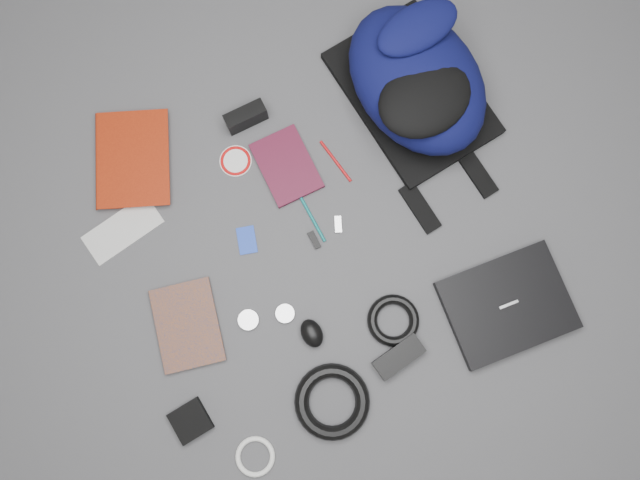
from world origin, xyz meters
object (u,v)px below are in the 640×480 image
object	(u,v)px
backpack	(417,80)
mouse	(312,333)
pouch	(191,421)
comic_book	(157,333)
power_brick	(399,357)
laptop	(507,305)
textbook_red	(96,162)
compact_camera	(246,117)
dvd_case	(286,166)

from	to	relation	value
backpack	mouse	world-z (taller)	backpack
pouch	comic_book	bearing A→B (deg)	94.40
mouse	power_brick	size ratio (longest dim) A/B	0.57
laptop	mouse	bearing A→B (deg)	167.09
comic_book	power_brick	xyz separation A→B (m)	(0.57, -0.26, 0.01)
textbook_red	compact_camera	xyz separation A→B (m)	(0.42, -0.02, 0.02)
dvd_case	power_brick	world-z (taller)	power_brick
dvd_case	compact_camera	xyz separation A→B (m)	(-0.06, 0.16, 0.02)
comic_book	mouse	size ratio (longest dim) A/B	2.92
dvd_case	power_brick	size ratio (longest dim) A/B	1.46
textbook_red	power_brick	distance (m)	0.95
dvd_case	power_brick	bearing A→B (deg)	-86.01
laptop	textbook_red	distance (m)	1.15
textbook_red	dvd_case	xyz separation A→B (m)	(0.48, -0.17, -0.01)
laptop	mouse	distance (m)	0.51
dvd_case	mouse	xyz separation A→B (m)	(-0.08, -0.44, 0.01)
dvd_case	compact_camera	distance (m)	0.17
textbook_red	mouse	bearing A→B (deg)	-41.74
backpack	compact_camera	xyz separation A→B (m)	(-0.45, 0.08, -0.07)
textbook_red	comic_book	world-z (taller)	textbook_red
laptop	power_brick	bearing A→B (deg)	-176.05
textbook_red	comic_book	size ratio (longest dim) A/B	1.21
backpack	pouch	distance (m)	1.05
power_brick	pouch	bearing A→B (deg)	161.70
comic_book	mouse	xyz separation A→B (m)	(0.38, -0.13, 0.01)
comic_book	mouse	distance (m)	0.40
laptop	power_brick	xyz separation A→B (m)	(-0.31, -0.03, 0.00)
compact_camera	mouse	xyz separation A→B (m)	(-0.02, -0.60, -0.01)
backpack	power_brick	xyz separation A→B (m)	(-0.28, -0.65, -0.09)
compact_camera	mouse	bearing A→B (deg)	-99.26
laptop	comic_book	world-z (taller)	laptop
textbook_red	compact_camera	distance (m)	0.42
mouse	laptop	bearing A→B (deg)	-17.82
textbook_red	mouse	world-z (taller)	mouse
mouse	pouch	bearing A→B (deg)	-170.46
pouch	backpack	bearing A→B (deg)	37.45
backpack	pouch	size ratio (longest dim) A/B	5.57
laptop	comic_book	bearing A→B (deg)	163.37
compact_camera	pouch	xyz separation A→B (m)	(-0.38, -0.71, -0.02)
mouse	pouch	distance (m)	0.37
laptop	pouch	distance (m)	0.86
backpack	pouch	xyz separation A→B (m)	(-0.83, -0.63, -0.09)
dvd_case	pouch	size ratio (longest dim) A/B	2.19
comic_book	dvd_case	size ratio (longest dim) A/B	1.15
power_brick	dvd_case	bearing A→B (deg)	84.88
pouch	mouse	bearing A→B (deg)	16.68
compact_camera	power_brick	size ratio (longest dim) A/B	0.85
laptop	textbook_red	xyz separation A→B (m)	(-0.90, 0.71, -0.00)
mouse	pouch	size ratio (longest dim) A/B	0.86
textbook_red	dvd_case	bearing A→B (deg)	-4.73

